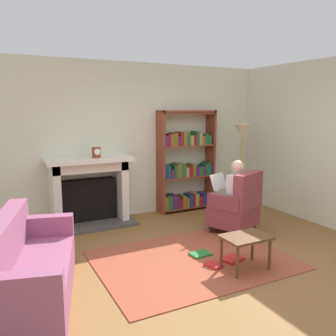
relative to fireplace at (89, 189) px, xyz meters
name	(u,v)px	position (x,y,z in m)	size (l,w,h in m)	color
ground	(206,270)	(0.80, -2.30, -0.59)	(14.00, 14.00, 0.00)	brown
back_wall	(129,140)	(0.80, 0.25, 0.76)	(5.60, 0.10, 2.70)	beige
side_wall_right	(294,140)	(3.45, -1.05, 0.76)	(0.10, 5.20, 2.70)	beige
area_rug	(193,260)	(0.80, -2.00, -0.59)	(2.40, 1.80, 0.01)	#9C462E
fireplace	(89,189)	(0.00, 0.00, 0.00)	(1.41, 0.64, 1.13)	#4C4742
mantel_clock	(96,152)	(0.11, -0.10, 0.62)	(0.14, 0.14, 0.17)	brown
bookshelf	(186,164)	(1.85, 0.04, 0.28)	(1.11, 0.32, 1.88)	brown
armchair_reading	(237,206)	(1.91, -1.45, -0.17)	(0.83, 0.82, 0.97)	#331E14
seated_reader	(231,193)	(1.87, -1.34, 0.03)	(0.50, 0.59, 1.14)	white
sofa_floral	(28,270)	(-1.16, -2.06, -0.27)	(1.13, 1.83, 0.85)	#934F70
side_table	(246,241)	(1.21, -2.51, -0.24)	(0.56, 0.39, 0.42)	brown
scattered_books	(218,258)	(1.07, -2.15, -0.57)	(0.56, 0.59, 0.04)	red
floor_lamp	(242,138)	(2.68, -0.55, 0.79)	(0.32, 0.32, 1.63)	#B7933F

